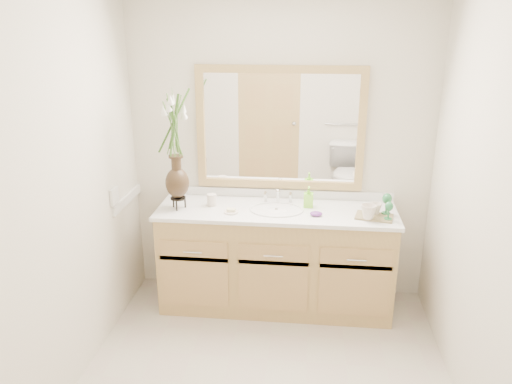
# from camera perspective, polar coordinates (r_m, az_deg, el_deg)

# --- Properties ---
(wall_back) EXTENTS (2.40, 0.02, 2.40)m
(wall_back) POSITION_cam_1_polar(r_m,az_deg,el_deg) (4.00, 2.72, 4.44)
(wall_back) COLOR beige
(wall_back) RESTS_ON floor
(wall_front) EXTENTS (2.40, 0.02, 2.40)m
(wall_front) POSITION_cam_1_polar(r_m,az_deg,el_deg) (1.64, -3.40, -18.98)
(wall_front) COLOR beige
(wall_front) RESTS_ON floor
(wall_left) EXTENTS (0.02, 2.60, 2.40)m
(wall_left) POSITION_cam_1_polar(r_m,az_deg,el_deg) (3.11, -21.60, -1.27)
(wall_left) COLOR beige
(wall_left) RESTS_ON floor
(wall_right) EXTENTS (0.02, 2.60, 2.40)m
(wall_right) POSITION_cam_1_polar(r_m,az_deg,el_deg) (2.92, 25.16, -3.00)
(wall_right) COLOR beige
(wall_right) RESTS_ON floor
(vanity) EXTENTS (1.80, 0.55, 0.80)m
(vanity) POSITION_cam_1_polar(r_m,az_deg,el_deg) (4.02, 2.28, -7.70)
(vanity) COLOR tan
(vanity) RESTS_ON floor
(counter) EXTENTS (1.84, 0.57, 0.03)m
(counter) POSITION_cam_1_polar(r_m,az_deg,el_deg) (3.85, 2.36, -2.18)
(counter) COLOR white
(counter) RESTS_ON vanity
(sink) EXTENTS (0.38, 0.34, 0.23)m
(sink) POSITION_cam_1_polar(r_m,az_deg,el_deg) (3.85, 2.34, -2.81)
(sink) COLOR white
(sink) RESTS_ON counter
(mirror) EXTENTS (1.32, 0.04, 0.97)m
(mirror) POSITION_cam_1_polar(r_m,az_deg,el_deg) (3.94, 2.75, 7.25)
(mirror) COLOR white
(mirror) RESTS_ON wall_back
(switch_plate) EXTENTS (0.02, 0.12, 0.12)m
(switch_plate) POSITION_cam_1_polar(r_m,az_deg,el_deg) (3.82, -15.90, -0.44)
(switch_plate) COLOR white
(switch_plate) RESTS_ON wall_left
(flower_vase) EXTENTS (0.21, 0.21, 0.87)m
(flower_vase) POSITION_cam_1_polar(r_m,az_deg,el_deg) (3.74, -9.29, 6.66)
(flower_vase) COLOR black
(flower_vase) RESTS_ON counter
(tumbler) EXTENTS (0.07, 0.07, 0.09)m
(tumbler) POSITION_cam_1_polar(r_m,az_deg,el_deg) (3.92, -5.08, -0.91)
(tumbler) COLOR beige
(tumbler) RESTS_ON counter
(soap_dish) EXTENTS (0.11, 0.11, 0.03)m
(soap_dish) POSITION_cam_1_polar(r_m,az_deg,el_deg) (3.77, -2.85, -2.24)
(soap_dish) COLOR beige
(soap_dish) RESTS_ON counter
(soap_bottle) EXTENTS (0.07, 0.07, 0.15)m
(soap_bottle) POSITION_cam_1_polar(r_m,az_deg,el_deg) (3.89, 6.02, -0.66)
(soap_bottle) COLOR #89EC37
(soap_bottle) RESTS_ON counter
(purple_dish) EXTENTS (0.12, 0.11, 0.03)m
(purple_dish) POSITION_cam_1_polar(r_m,az_deg,el_deg) (3.73, 6.89, -2.48)
(purple_dish) COLOR #62297D
(purple_dish) RESTS_ON counter
(tray) EXTENTS (0.30, 0.23, 0.01)m
(tray) POSITION_cam_1_polar(r_m,az_deg,el_deg) (3.78, 13.35, -2.75)
(tray) COLOR brown
(tray) RESTS_ON counter
(mug_left) EXTENTS (0.12, 0.11, 0.11)m
(mug_left) POSITION_cam_1_polar(r_m,az_deg,el_deg) (3.70, 12.73, -2.16)
(mug_left) COLOR beige
(mug_left) RESTS_ON tray
(mug_right) EXTENTS (0.11, 0.11, 0.09)m
(mug_right) POSITION_cam_1_polar(r_m,az_deg,el_deg) (3.80, 13.49, -1.81)
(mug_right) COLOR beige
(mug_right) RESTS_ON tray
(goblet_front) EXTENTS (0.06, 0.06, 0.13)m
(goblet_front) POSITION_cam_1_polar(r_m,az_deg,el_deg) (3.71, 14.96, -1.71)
(goblet_front) COLOR #287941
(goblet_front) RESTS_ON tray
(goblet_back) EXTENTS (0.07, 0.07, 0.16)m
(goblet_back) POSITION_cam_1_polar(r_m,az_deg,el_deg) (3.81, 14.75, -0.88)
(goblet_back) COLOR #287941
(goblet_back) RESTS_ON tray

